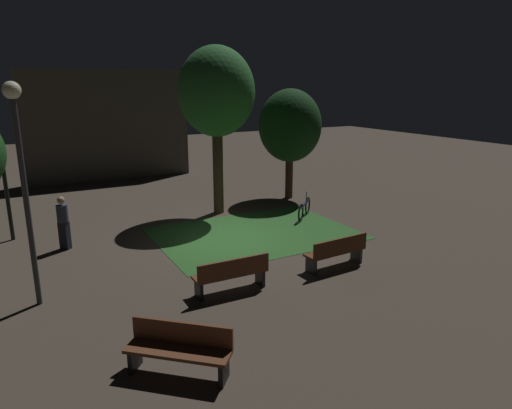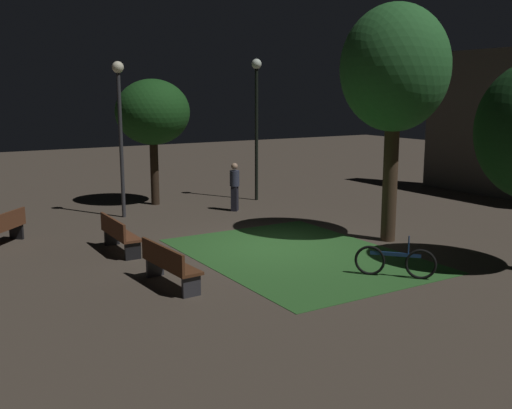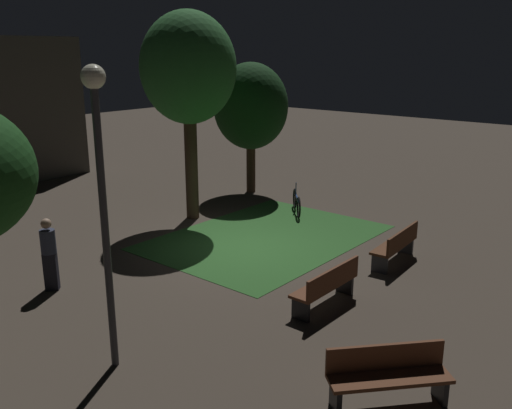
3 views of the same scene
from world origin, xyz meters
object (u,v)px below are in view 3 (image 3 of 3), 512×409
(bicycle, at_px, (297,202))
(pedestrian, at_px, (49,253))
(bench_corner, at_px, (327,285))
(lamp_post_near_wall, at_px, (101,172))
(bench_lawn_edge, at_px, (397,244))
(bench_by_lamp, at_px, (388,374))
(tree_right_canopy, at_px, (188,70))
(tree_back_left, at_px, (251,107))

(bicycle, height_order, pedestrian, pedestrian)
(bench_corner, bearing_deg, lamp_post_near_wall, 159.25)
(bench_lawn_edge, relative_size, bench_by_lamp, 1.10)
(tree_right_canopy, bearing_deg, bench_corner, -111.53)
(lamp_post_near_wall, height_order, bicycle, lamp_post_near_wall)
(tree_right_canopy, bearing_deg, tree_back_left, 11.10)
(bench_lawn_edge, xyz_separation_m, tree_right_canopy, (-0.52, 6.54, 3.98))
(tree_back_left, xyz_separation_m, lamp_post_near_wall, (-10.26, -5.72, 0.18))
(tree_right_canopy, height_order, pedestrian, tree_right_canopy)
(bench_lawn_edge, distance_m, lamp_post_near_wall, 7.82)
(bench_lawn_edge, bearing_deg, pedestrian, 140.83)
(tree_back_left, relative_size, lamp_post_near_wall, 0.95)
(bench_corner, distance_m, tree_right_canopy, 8.08)
(bench_lawn_edge, xyz_separation_m, bicycle, (1.95, 4.37, -0.14))
(bench_corner, distance_m, bench_by_lamp, 3.19)
(bench_lawn_edge, distance_m, tree_back_left, 8.31)
(tree_right_canopy, height_order, tree_back_left, tree_right_canopy)
(lamp_post_near_wall, bearing_deg, tree_back_left, 29.15)
(bench_corner, distance_m, pedestrian, 5.93)
(bench_corner, height_order, pedestrian, pedestrian)
(bench_corner, bearing_deg, tree_right_canopy, 68.47)
(bench_lawn_edge, distance_m, bicycle, 4.79)
(lamp_post_near_wall, distance_m, bicycle, 9.97)
(tree_right_canopy, relative_size, tree_back_left, 1.33)
(tree_right_canopy, xyz_separation_m, tree_back_left, (3.63, 0.71, -1.38))
(bicycle, bearing_deg, lamp_post_near_wall, -162.66)
(bench_by_lamp, bearing_deg, bench_corner, 48.47)
(tree_right_canopy, height_order, lamp_post_near_wall, tree_right_canopy)
(bench_corner, relative_size, pedestrian, 1.12)
(lamp_post_near_wall, distance_m, pedestrian, 4.36)
(bench_by_lamp, bearing_deg, tree_right_canopy, 62.26)
(bench_lawn_edge, height_order, pedestrian, pedestrian)
(bench_lawn_edge, distance_m, tree_right_canopy, 7.67)
(tree_back_left, distance_m, pedestrian, 9.82)
(bench_corner, xyz_separation_m, pedestrian, (-3.09, 5.04, 0.37))
(bench_corner, distance_m, bicycle, 6.68)
(bench_by_lamp, bearing_deg, bicycle, 43.35)
(tree_right_canopy, distance_m, lamp_post_near_wall, 8.40)
(lamp_post_near_wall, relative_size, pedestrian, 3.00)
(lamp_post_near_wall, xyz_separation_m, bicycle, (9.10, 2.84, -2.92))
(bench_corner, height_order, bench_by_lamp, same)
(bench_lawn_edge, bearing_deg, tree_back_left, 66.79)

